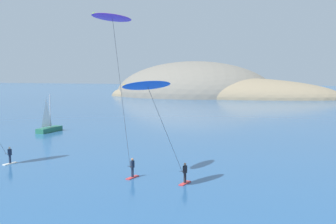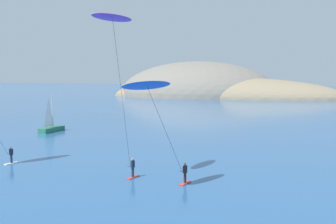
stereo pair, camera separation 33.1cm
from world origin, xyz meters
TOP-DOWN VIEW (x-y plane):
  - headland_island at (-26.25, 158.68)m, footprint 84.47×49.05m
  - sailboat_near at (-26.69, 58.61)m, footprint 1.64×5.92m
  - kitesurfer_blue at (-0.99, 32.44)m, footprint 3.60×7.05m
  - kitesurfer_purple at (-4.67, 34.20)m, footprint 2.24×5.66m

SIDE VIEW (x-z plane):
  - headland_island at x=-26.25m, z-range -13.15..13.15m
  - sailboat_near at x=-26.69m, z-range -2.21..3.49m
  - kitesurfer_blue at x=-0.99m, z-range 3.09..11.54m
  - kitesurfer_purple at x=-4.67m, z-range 5.20..18.64m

